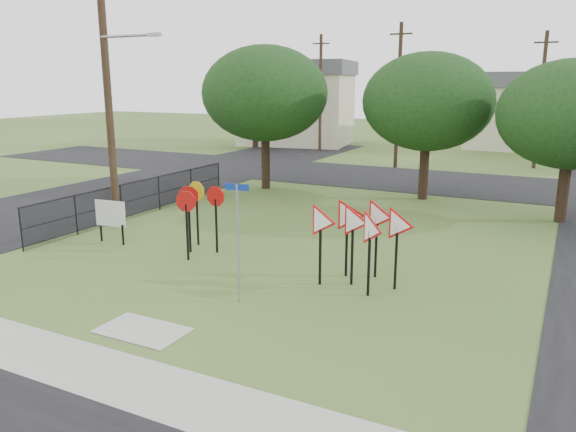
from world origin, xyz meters
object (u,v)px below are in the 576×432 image
object	(u,v)px
street_name_sign	(238,236)
stop_sign_cluster	(197,203)
info_board	(110,215)
yield_sign_cluster	(361,225)

from	to	relation	value
street_name_sign	stop_sign_cluster	size ratio (longest dim) A/B	1.38
street_name_sign	info_board	xyz separation A→B (m)	(-6.76, 2.58, -0.75)
stop_sign_cluster	info_board	size ratio (longest dim) A/B	1.48
stop_sign_cluster	info_board	bearing A→B (deg)	-171.67
street_name_sign	info_board	size ratio (longest dim) A/B	2.04
info_board	street_name_sign	bearing A→B (deg)	-20.85
yield_sign_cluster	info_board	world-z (taller)	yield_sign_cluster
info_board	yield_sign_cluster	bearing A→B (deg)	0.24
stop_sign_cluster	yield_sign_cluster	distance (m)	5.73
yield_sign_cluster	stop_sign_cluster	bearing A→B (deg)	175.54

